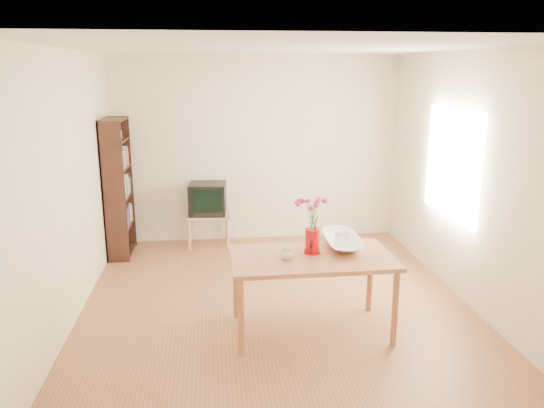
{
  "coord_description": "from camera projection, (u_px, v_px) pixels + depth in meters",
  "views": [
    {
      "loc": [
        -0.63,
        -5.16,
        2.41
      ],
      "look_at": [
        0.0,
        0.3,
        1.0
      ],
      "focal_mm": 35.0,
      "sensor_mm": 36.0,
      "label": 1
    }
  ],
  "objects": [
    {
      "name": "mug",
      "position": [
        287.0,
        255.0,
        4.73
      ],
      "size": [
        0.16,
        0.16,
        0.09
      ],
      "primitive_type": "imported",
      "rotation": [
        0.0,
        0.0,
        3.86
      ],
      "color": "white",
      "rests_on": "table"
    },
    {
      "name": "bookshelf",
      "position": [
        119.0,
        193.0,
        6.91
      ],
      "size": [
        0.28,
        0.7,
        1.8
      ],
      "color": "black",
      "rests_on": "ground"
    },
    {
      "name": "bowl",
      "position": [
        343.0,
        221.0,
        5.07
      ],
      "size": [
        0.53,
        0.53,
        0.48
      ],
      "primitive_type": "imported",
      "rotation": [
        0.0,
        0.0,
        -0.06
      ],
      "color": "white",
      "rests_on": "table"
    },
    {
      "name": "table",
      "position": [
        312.0,
        264.0,
        4.85
      ],
      "size": [
        1.49,
        0.86,
        0.75
      ],
      "rotation": [
        0.0,
        0.0,
        0.01
      ],
      "color": "#9B5835",
      "rests_on": "ground"
    },
    {
      "name": "tv_stand",
      "position": [
        208.0,
        219.0,
        7.36
      ],
      "size": [
        0.6,
        0.45,
        0.46
      ],
      "color": "tan",
      "rests_on": "ground"
    },
    {
      "name": "teacup_a",
      "position": [
        339.0,
        226.0,
        5.08
      ],
      "size": [
        0.1,
        0.1,
        0.07
      ],
      "primitive_type": "imported",
      "rotation": [
        0.0,
        0.0,
        0.56
      ],
      "color": "white",
      "rests_on": "bowl"
    },
    {
      "name": "television",
      "position": [
        208.0,
        198.0,
        7.3
      ],
      "size": [
        0.53,
        0.5,
        0.43
      ],
      "rotation": [
        0.0,
        0.0,
        -0.08
      ],
      "color": "black",
      "rests_on": "tv_stand"
    },
    {
      "name": "teacup_b",
      "position": [
        347.0,
        225.0,
        5.11
      ],
      "size": [
        0.09,
        0.09,
        0.06
      ],
      "primitive_type": "imported",
      "rotation": [
        0.0,
        0.0,
        1.87
      ],
      "color": "white",
      "rests_on": "bowl"
    },
    {
      "name": "flowers",
      "position": [
        313.0,
        210.0,
        4.81
      ],
      "size": [
        0.27,
        0.27,
        0.38
      ],
      "primitive_type": null,
      "color": "#CD3092",
      "rests_on": "pitcher"
    },
    {
      "name": "room",
      "position": [
        278.0,
        182.0,
        5.32
      ],
      "size": [
        4.5,
        4.5,
        4.5
      ],
      "color": "brown",
      "rests_on": "ground"
    },
    {
      "name": "pitcher",
      "position": [
        312.0,
        242.0,
        4.89
      ],
      "size": [
        0.15,
        0.23,
        0.23
      ],
      "rotation": [
        0.0,
        0.0,
        -0.31
      ],
      "color": "red",
      "rests_on": "table"
    }
  ]
}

